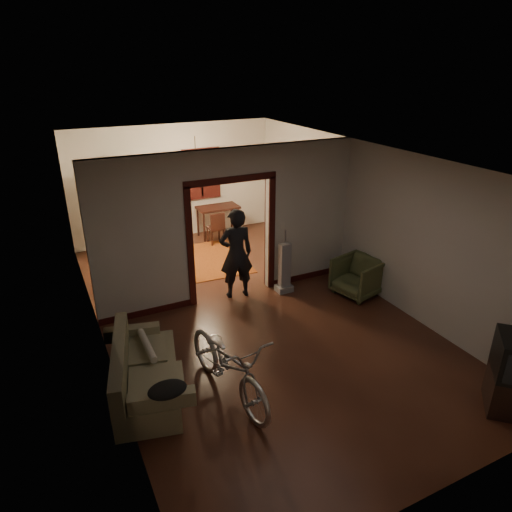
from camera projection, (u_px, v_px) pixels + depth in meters
floor at (249, 311)px, 8.21m from camera, size 5.00×8.50×0.01m
ceiling at (247, 155)px, 7.10m from camera, size 5.00×8.50×0.01m
wall_back at (174, 182)px, 11.16m from camera, size 5.00×0.02×2.80m
wall_left at (93, 266)px, 6.64m from camera, size 0.02×8.50×2.80m
wall_right at (367, 218)px, 8.67m from camera, size 0.02×8.50×2.80m
partition_wall at (230, 225)px, 8.28m from camera, size 5.00×0.14×2.80m
door_casing at (231, 241)px, 8.40m from camera, size 1.74×0.20×2.32m
far_window at (201, 174)px, 11.35m from camera, size 0.98×0.06×1.28m
chandelier at (196, 156)px, 9.34m from camera, size 0.24×0.24×0.24m
light_switch at (283, 226)px, 8.70m from camera, size 0.08×0.01×0.12m
sofa at (146, 366)px, 6.08m from camera, size 1.19×1.91×0.82m
rolled_paper at (147, 345)px, 6.32m from camera, size 0.10×0.78×0.10m
jacket at (167, 390)px, 5.24m from camera, size 0.45×0.34×0.13m
bicycle at (229, 363)px, 5.98m from camera, size 0.92×1.99×1.01m
armchair at (357, 277)px, 8.68m from camera, size 0.96×0.95×0.73m
tv_stand at (511, 391)px, 5.83m from camera, size 0.81×0.81×0.55m
vacuum at (284, 268)px, 8.73m from camera, size 0.32×0.26×1.00m
person at (236, 254)px, 8.43m from camera, size 0.68×0.50×1.74m
oriental_rug at (208, 260)px, 10.30m from camera, size 1.71×2.17×0.02m
locker at (132, 211)px, 10.47m from camera, size 1.07×0.77×1.92m
globe at (128, 169)px, 10.08m from camera, size 0.28×0.28×0.28m
desk at (218, 221)px, 11.59m from camera, size 1.05×0.60×0.77m
desk_chair at (215, 228)px, 11.10m from camera, size 0.40×0.40×0.81m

